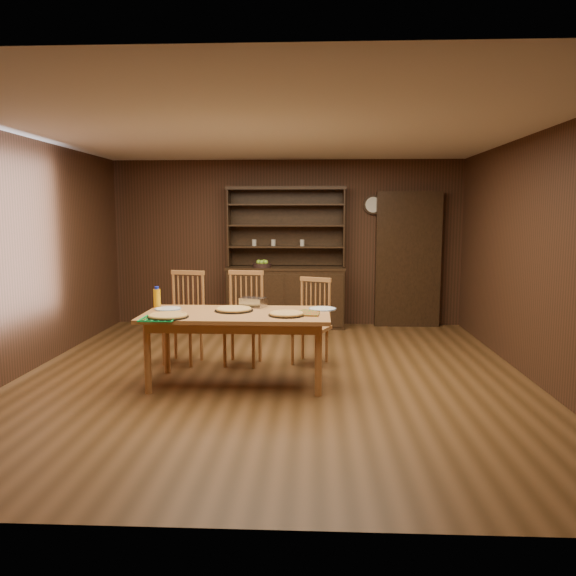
{
  "coord_description": "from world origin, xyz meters",
  "views": [
    {
      "loc": [
        0.44,
        -5.92,
        1.75
      ],
      "look_at": [
        0.14,
        0.4,
        0.92
      ],
      "focal_mm": 35.0,
      "sensor_mm": 36.0,
      "label": 1
    }
  ],
  "objects_px": {
    "dining_table": "(237,320)",
    "juice_bottle": "(157,298)",
    "china_hutch": "(286,289)",
    "chair_right": "(312,318)",
    "chair_left": "(185,314)",
    "chair_center": "(244,314)"
  },
  "relations": [
    {
      "from": "chair_center",
      "to": "juice_bottle",
      "type": "xyz_separation_m",
      "value": [
        -0.87,
        -0.57,
        0.28
      ]
    },
    {
      "from": "dining_table",
      "to": "chair_right",
      "type": "xyz_separation_m",
      "value": [
        0.77,
        0.9,
        -0.14
      ]
    },
    {
      "from": "chair_left",
      "to": "juice_bottle",
      "type": "height_order",
      "value": "chair_left"
    },
    {
      "from": "dining_table",
      "to": "juice_bottle",
      "type": "height_order",
      "value": "juice_bottle"
    },
    {
      "from": "china_hutch",
      "to": "juice_bottle",
      "type": "bearing_deg",
      "value": -114.42
    },
    {
      "from": "china_hutch",
      "to": "chair_left",
      "type": "bearing_deg",
      "value": -116.73
    },
    {
      "from": "china_hutch",
      "to": "chair_right",
      "type": "distance_m",
      "value": 2.18
    },
    {
      "from": "china_hutch",
      "to": "chair_right",
      "type": "relative_size",
      "value": 2.16
    },
    {
      "from": "chair_left",
      "to": "chair_right",
      "type": "xyz_separation_m",
      "value": [
        1.51,
        0.03,
        -0.04
      ]
    },
    {
      "from": "chair_center",
      "to": "juice_bottle",
      "type": "relative_size",
      "value": 4.72
    },
    {
      "from": "china_hutch",
      "to": "chair_center",
      "type": "height_order",
      "value": "china_hutch"
    },
    {
      "from": "dining_table",
      "to": "juice_bottle",
      "type": "xyz_separation_m",
      "value": [
        -0.9,
        0.27,
        0.19
      ]
    },
    {
      "from": "dining_table",
      "to": "juice_bottle",
      "type": "distance_m",
      "value": 0.96
    },
    {
      "from": "china_hutch",
      "to": "dining_table",
      "type": "relative_size",
      "value": 1.15
    },
    {
      "from": "china_hutch",
      "to": "dining_table",
      "type": "height_order",
      "value": "china_hutch"
    },
    {
      "from": "dining_table",
      "to": "chair_left",
      "type": "bearing_deg",
      "value": 130.43
    },
    {
      "from": "china_hutch",
      "to": "chair_center",
      "type": "relative_size",
      "value": 1.99
    },
    {
      "from": "dining_table",
      "to": "chair_right",
      "type": "relative_size",
      "value": 1.88
    },
    {
      "from": "chair_center",
      "to": "juice_bottle",
      "type": "height_order",
      "value": "chair_center"
    },
    {
      "from": "dining_table",
      "to": "chair_center",
      "type": "xyz_separation_m",
      "value": [
        -0.03,
        0.84,
        -0.09
      ]
    },
    {
      "from": "chair_center",
      "to": "dining_table",
      "type": "bearing_deg",
      "value": -79.84
    },
    {
      "from": "china_hutch",
      "to": "chair_right",
      "type": "xyz_separation_m",
      "value": [
        0.42,
        -2.14,
        -0.06
      ]
    }
  ]
}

